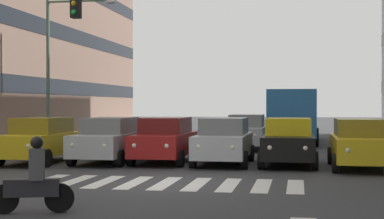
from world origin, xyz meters
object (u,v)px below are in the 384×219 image
object	(u,v)px
car_5	(41,139)
car_row2_0	(247,131)
car_0	(360,143)
motorcycle_with_rider	(34,182)
bus_behind_traffic	(292,111)
car_2	(224,140)
car_3	(165,139)
car_4	(109,139)
street_lamp_right	(60,55)
car_1	(289,141)

from	to	relation	value
car_5	car_row2_0	world-z (taller)	same
car_0	motorcycle_with_rider	world-z (taller)	car_0
car_0	bus_behind_traffic	distance (m)	14.30
car_2	car_5	size ratio (longest dim) A/B	1.00
car_2	motorcycle_with_rider	world-z (taller)	car_2
car_3	bus_behind_traffic	bearing A→B (deg)	-109.45
car_3	car_row2_0	size ratio (longest dim) A/B	1.00
car_3	car_4	distance (m)	2.13
car_4	car_5	bearing A→B (deg)	11.01
bus_behind_traffic	car_0	bearing A→B (deg)	99.83
car_0	street_lamp_right	bearing A→B (deg)	-22.36
car_row2_0	street_lamp_right	bearing A→B (deg)	16.94
street_lamp_right	motorcycle_with_rider	bearing A→B (deg)	111.25
car_1	car_3	bearing A→B (deg)	-2.05
car_5	motorcycle_with_rider	size ratio (longest dim) A/B	2.70
car_1	street_lamp_right	size ratio (longest dim) A/B	0.62
car_2	car_3	world-z (taller)	same
car_0	car_row2_0	world-z (taller)	same
car_4	car_row2_0	world-z (taller)	same
motorcycle_with_rider	street_lamp_right	world-z (taller)	street_lamp_right
car_0	car_4	world-z (taller)	same
car_1	car_row2_0	world-z (taller)	same
car_1	car_3	world-z (taller)	same
car_2	car_5	bearing A→B (deg)	5.40
car_1	car_row2_0	size ratio (longest dim) A/B	1.00
car_3	car_4	xyz separation A→B (m)	(2.10, 0.38, 0.00)
bus_behind_traffic	car_row2_0	bearing A→B (deg)	69.91
car_0	bus_behind_traffic	bearing A→B (deg)	-80.17
car_1	street_lamp_right	xyz separation A→B (m)	(10.87, -4.78, 3.69)
car_0	car_1	world-z (taller)	same
car_3	motorcycle_with_rider	size ratio (longest dim) A/B	2.70
car_2	car_4	world-z (taller)	same
car_4	car_row2_0	distance (m)	8.92
car_row2_0	bus_behind_traffic	size ratio (longest dim) A/B	0.42
street_lamp_right	car_0	bearing A→B (deg)	157.64
motorcycle_with_rider	street_lamp_right	bearing A→B (deg)	-68.75
bus_behind_traffic	motorcycle_with_rider	world-z (taller)	bus_behind_traffic
car_2	car_3	xyz separation A→B (m)	(2.29, -0.22, 0.00)
car_0	motorcycle_with_rider	distance (m)	12.24
street_lamp_right	car_1	bearing A→B (deg)	156.27
motorcycle_with_rider	car_5	bearing A→B (deg)	-65.88
car_4	car_row2_0	bearing A→B (deg)	-120.98
street_lamp_right	car_row2_0	bearing A→B (deg)	-163.06
car_5	car_1	bearing A→B (deg)	-175.65
car_3	car_2	bearing A→B (deg)	174.54
car_3	car_5	distance (m)	4.74
car_4	motorcycle_with_rider	world-z (taller)	car_4
car_1	street_lamp_right	bearing A→B (deg)	-23.73
car_1	car_4	distance (m)	6.76
car_1	car_row2_0	distance (m)	7.74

